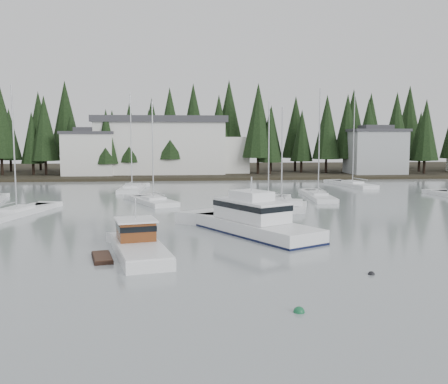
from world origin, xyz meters
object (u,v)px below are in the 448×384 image
object	(u,v)px
harbor_inn	(171,146)
sailboat_4	(352,185)
sailboat_10	(154,203)
cabin_cruiser_center	(254,224)
sailboat_2	(318,198)
sailboat_12	(268,202)
sailboat_0	(281,205)
lobster_boat_brown	(137,248)
house_west	(89,152)
sailboat_9	(17,214)
house_east_a	(375,151)
sailboat_1	(132,190)
runabout_1	(295,209)

from	to	relation	value
harbor_inn	sailboat_4	distance (m)	36.93
sailboat_10	cabin_cruiser_center	bearing A→B (deg)	-179.28
sailboat_2	sailboat_12	size ratio (longest dim) A/B	1.15
sailboat_10	sailboat_0	bearing A→B (deg)	-126.17
lobster_boat_brown	house_west	bearing A→B (deg)	-0.59
cabin_cruiser_center	sailboat_12	world-z (taller)	sailboat_12
sailboat_9	sailboat_10	size ratio (longest dim) A/B	1.06
house_east_a	lobster_boat_brown	size ratio (longest dim) A/B	1.25
house_east_a	sailboat_2	xyz separation A→B (m)	(-20.92, -34.34, -4.83)
sailboat_4	sailboat_9	xyz separation A→B (m)	(-41.59, -25.42, -0.02)
house_west	lobster_boat_brown	bearing A→B (deg)	-77.83
cabin_cruiser_center	sailboat_1	distance (m)	35.14
sailboat_4	sailboat_12	world-z (taller)	sailboat_4
sailboat_12	lobster_boat_brown	bearing A→B (deg)	141.30
harbor_inn	sailboat_2	distance (m)	43.06
sailboat_0	runabout_1	bearing A→B (deg)	-161.50
house_west	cabin_cruiser_center	distance (m)	61.38
sailboat_10	sailboat_12	distance (m)	12.92
house_east_a	harbor_inn	world-z (taller)	harbor_inn
lobster_boat_brown	sailboat_2	world-z (taller)	sailboat_2
lobster_boat_brown	sailboat_12	size ratio (longest dim) A/B	0.72
house_west	runabout_1	world-z (taller)	house_west
sailboat_2	sailboat_10	world-z (taller)	sailboat_2
lobster_boat_brown	sailboat_9	world-z (taller)	sailboat_9
sailboat_0	sailboat_4	xyz separation A→B (m)	(15.42, 21.06, 0.03)
harbor_inn	sailboat_0	xyz separation A→B (m)	(12.22, -44.88, -5.73)
cabin_cruiser_center	sailboat_10	xyz separation A→B (m)	(-8.43, 18.78, -0.68)
sailboat_10	house_west	bearing A→B (deg)	-4.11
cabin_cruiser_center	sailboat_0	world-z (taller)	sailboat_0
house_west	sailboat_12	distance (m)	46.90
lobster_boat_brown	sailboat_0	size ratio (longest dim) A/B	0.77
house_east_a	sailboat_9	world-z (taller)	sailboat_9
cabin_cruiser_center	sailboat_12	size ratio (longest dim) A/B	1.01
harbor_inn	sailboat_1	bearing A→B (deg)	-100.66
house_west	sailboat_12	xyz separation A→B (m)	(26.40, -38.49, -4.60)
cabin_cruiser_center	sailboat_2	xyz separation A→B (m)	(11.17, 21.87, -0.68)
sailboat_10	sailboat_12	world-z (taller)	sailboat_10
lobster_boat_brown	sailboat_12	world-z (taller)	sailboat_12
lobster_boat_brown	sailboat_12	bearing A→B (deg)	-39.74
house_west	harbor_inn	bearing A→B (deg)	12.52
house_west	cabin_cruiser_center	xyz separation A→B (m)	(21.91, -57.21, -3.91)
sailboat_0	sailboat_9	xyz separation A→B (m)	(-26.17, -4.37, 0.01)
house_east_a	sailboat_10	world-z (taller)	sailboat_10
sailboat_10	runabout_1	xyz separation A→B (m)	(14.45, -6.50, 0.07)
house_east_a	sailboat_9	xyz separation A→B (m)	(-52.91, -44.91, -4.84)
house_east_a	sailboat_1	distance (m)	50.10
lobster_boat_brown	sailboat_10	size ratio (longest dim) A/B	0.72
sailboat_0	sailboat_4	bearing A→B (deg)	-28.87
harbor_inn	sailboat_9	distance (m)	51.50
house_east_a	sailboat_1	world-z (taller)	sailboat_1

